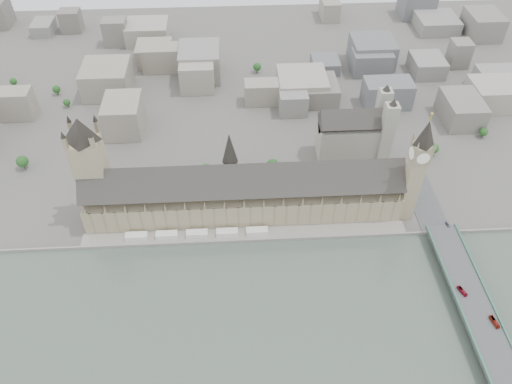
{
  "coord_description": "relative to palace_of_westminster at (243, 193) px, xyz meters",
  "views": [
    {
      "loc": [
        -6.41,
        -284.55,
        315.08
      ],
      "look_at": [
        10.73,
        20.2,
        23.08
      ],
      "focal_mm": 35.0,
      "sensor_mm": 36.0,
      "label": 1
    }
  ],
  "objects": [
    {
      "name": "palace_of_westminster",
      "position": [
        0.0,
        0.0,
        0.0
      ],
      "size": [
        265.0,
        40.73,
        55.44
      ],
      "color": "tan",
      "rests_on": "ground"
    },
    {
      "name": "westminster_bridge",
      "position": [
        162.0,
        -107.2,
        -17.58
      ],
      "size": [
        25.0,
        325.0,
        10.25
      ],
      "primitive_type": "cube",
      "color": "#474749",
      "rests_on": "ground"
    },
    {
      "name": "westminster_abbey",
      "position": [
        110.92,
        75.3,
        2.38
      ],
      "size": [
        68.0,
        36.0,
        64.0
      ],
      "color": "gray",
      "rests_on": "ground"
    },
    {
      "name": "elizabeth_tower",
      "position": [
        138.0,
        -11.7,
        35.38
      ],
      "size": [
        17.0,
        17.0,
        107.5
      ],
      "color": "tan",
      "rests_on": "ground"
    },
    {
      "name": "park_trees",
      "position": [
        -10.0,
        40.3,
        -15.21
      ],
      "size": [
        110.0,
        30.0,
        15.0
      ],
      "primitive_type": null,
      "color": "#1B4C1B",
      "rests_on": "ground"
    },
    {
      "name": "embankment_wall",
      "position": [
        0.0,
        -34.7,
        -21.21
      ],
      "size": [
        600.0,
        1.5,
        3.0
      ],
      "primitive_type": "cube",
      "color": "gray",
      "rests_on": "ground"
    },
    {
      "name": "red_bus_south",
      "position": [
        169.0,
        -126.69,
        -11.04
      ],
      "size": [
        4.31,
        10.43,
        2.83
      ],
      "primitive_type": "imported",
      "rotation": [
        0.0,
        0.0,
        0.2
      ],
      "color": "maroon",
      "rests_on": "westminster_bridge"
    },
    {
      "name": "river_terrace",
      "position": [
        0.0,
        -27.2,
        -21.71
      ],
      "size": [
        270.0,
        15.0,
        2.0
      ],
      "primitive_type": "cube",
      "color": "gray",
      "rests_on": "ground"
    },
    {
      "name": "car_approach",
      "position": [
        167.47,
        -34.52,
        -11.66
      ],
      "size": [
        3.37,
        5.83,
        1.59
      ],
      "primitive_type": "imported",
      "rotation": [
        0.0,
        0.0,
        0.22
      ],
      "color": "gray",
      "rests_on": "westminster_bridge"
    },
    {
      "name": "terrace_tents",
      "position": [
        -40.0,
        -26.7,
        -18.71
      ],
      "size": [
        118.0,
        7.0,
        4.0
      ],
      "color": "white",
      "rests_on": "river_terrace"
    },
    {
      "name": "red_bus_north",
      "position": [
        155.81,
        -100.37,
        -11.14
      ],
      "size": [
        5.33,
        9.64,
        2.63
      ],
      "primitive_type": "imported",
      "rotation": [
        0.0,
        0.0,
        0.35
      ],
      "color": "maroon",
      "rests_on": "westminster_bridge"
    },
    {
      "name": "bridge_parapets",
      "position": [
        162.0,
        -151.7,
        -11.88
      ],
      "size": [
        25.0,
        235.0,
        1.15
      ],
      "primitive_type": null,
      "color": "#386651",
      "rests_on": "westminster_bridge"
    },
    {
      "name": "victoria_tower",
      "position": [
        -122.0,
        6.3,
        32.5
      ],
      "size": [
        30.0,
        30.0,
        100.0
      ],
      "color": "tan",
      "rests_on": "ground"
    },
    {
      "name": "central_tower",
      "position": [
        -10.0,
        6.3,
        35.21
      ],
      "size": [
        13.0,
        13.0,
        48.0
      ],
      "color": "#83745B",
      "rests_on": "ground"
    },
    {
      "name": "city_skyline_inland",
      "position": [
        0.0,
        225.3,
        -3.71
      ],
      "size": [
        720.0,
        360.0,
        38.0
      ],
      "primitive_type": null,
      "color": "gray",
      "rests_on": "ground"
    },
    {
      "name": "ground",
      "position": [
        0.0,
        -19.7,
        -22.71
      ],
      "size": [
        900.0,
        900.0,
        0.0
      ],
      "primitive_type": "plane",
      "color": "#595651",
      "rests_on": "ground"
    }
  ]
}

